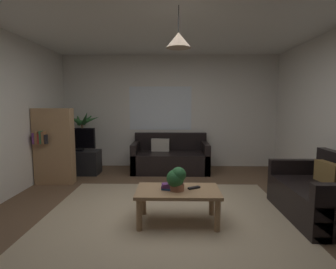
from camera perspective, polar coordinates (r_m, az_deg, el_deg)
floor at (r=3.69m, az=-0.09°, el=-17.15°), size 4.98×5.63×0.02m
rug at (r=3.50m, az=-0.16°, el=-18.26°), size 3.24×3.10×0.01m
wall_back at (r=6.22m, az=0.44°, el=5.00°), size 5.10×0.06×2.60m
ceiling at (r=3.56m, az=-0.10°, el=25.22°), size 4.98×5.63×0.02m
window_pane at (r=6.19m, az=-1.66°, el=5.70°), size 1.45×0.01×1.01m
couch_under_window at (r=5.83m, az=0.50°, el=-5.30°), size 1.65×0.85×0.82m
couch_right_side at (r=4.04m, az=30.34°, el=-11.60°), size 0.85×1.35×0.82m
coffee_table at (r=3.35m, az=2.15°, el=-12.97°), size 1.03×0.58×0.42m
book_on_table_0 at (r=3.33m, az=0.03°, el=-11.57°), size 0.17×0.15×0.03m
book_on_table_1 at (r=3.32m, az=0.05°, el=-11.13°), size 0.17×0.13×0.03m
book_on_table_2 at (r=3.31m, az=-0.24°, el=-10.76°), size 0.14×0.12×0.02m
remote_on_table_0 at (r=3.37m, az=5.65°, el=-11.41°), size 0.16×0.12×0.02m
potted_plant_on_table at (r=3.24m, az=1.86°, el=-9.46°), size 0.24×0.22×0.29m
tv_stand at (r=5.93m, az=-18.88°, el=-5.69°), size 0.90×0.44×0.50m
tv at (r=5.82m, az=-19.13°, el=-0.96°), size 0.77×0.16×0.48m
potted_palm_corner at (r=6.31m, az=-18.03°, el=-1.49°), size 0.82×0.85×1.37m
bookshelf_corner at (r=5.28m, az=-23.52°, el=-2.33°), size 0.70×0.31×1.40m
pendant_lamp at (r=3.24m, az=2.30°, el=19.75°), size 0.29×0.29×0.48m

